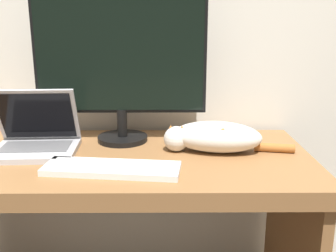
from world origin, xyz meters
TOP-DOWN VIEW (x-y plane):
  - desk at (0.00, 0.32)m, footprint 1.39×0.65m
  - monitor at (0.00, 0.50)m, footprint 0.66×0.20m
  - laptop at (-0.30, 0.36)m, footprint 0.31×0.26m
  - external_keyboard at (-0.00, 0.16)m, footprint 0.45×0.19m
  - cat at (0.35, 0.36)m, footprint 0.48×0.22m
  - small_toy at (0.45, 0.44)m, footprint 0.07×0.07m

SIDE VIEW (x-z plane):
  - desk at x=0.00m, z-range 0.21..0.93m
  - external_keyboard at x=0.00m, z-range 0.72..0.74m
  - small_toy at x=0.45m, z-range 0.72..0.79m
  - laptop at x=-0.30m, z-range 0.65..0.89m
  - cat at x=0.35m, z-range 0.72..0.83m
  - monitor at x=0.00m, z-range 0.75..1.31m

